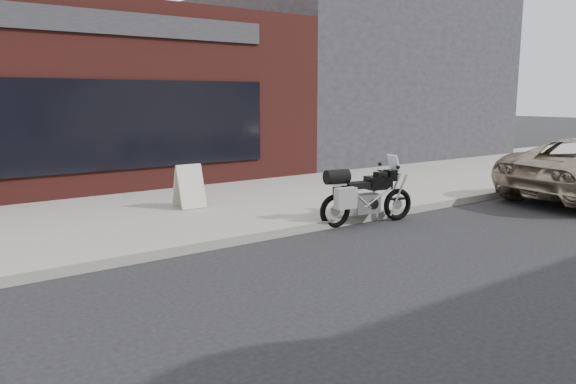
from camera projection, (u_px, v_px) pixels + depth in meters
ground at (487, 312)px, 6.11m from camera, size 120.00×120.00×0.00m
near_sidewalk at (192, 206)px, 11.64m from camera, size 44.00×6.00×0.15m
storefront at (10, 99)px, 15.63m from camera, size 14.00×10.07×4.50m
neighbour_building at (334, 80)px, 22.57m from camera, size 10.00×10.00×6.00m
motorcycle at (362, 195)px, 10.21m from camera, size 1.99×0.69×1.26m
sandwich_sign at (189, 186)px, 11.09m from camera, size 0.54×0.49×0.86m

